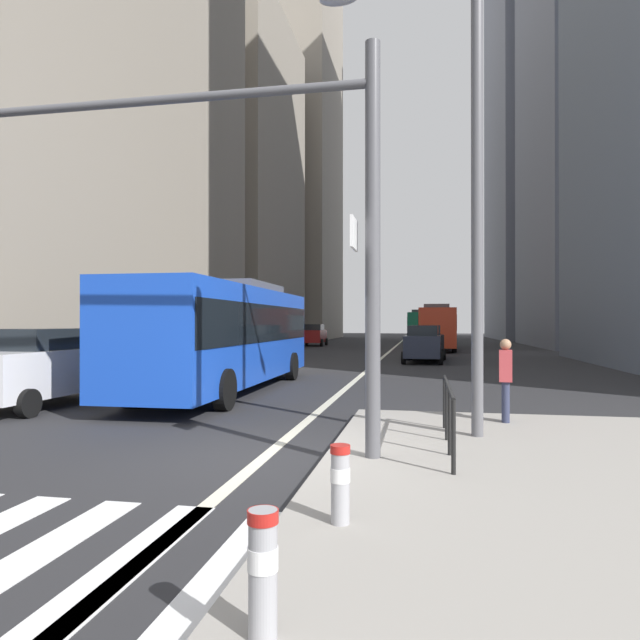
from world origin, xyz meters
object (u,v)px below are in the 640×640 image
car_oncoming_far (314,335)px  bollard_front (263,566)px  pedestrian_waiting (506,376)px  bollard_left (340,479)px  car_oncoming_mid (267,341)px  city_bus_red_receding (435,326)px  city_bus_red_distant (421,325)px  car_receding_far (423,344)px  car_receding_near (426,341)px  traffic_signal_gantry (219,187)px  city_bus_blue_oncoming (227,331)px  sedan_white_oncoming (40,367)px  street_lamp_post (477,136)px

car_oncoming_far → bollard_front: 46.15m
pedestrian_waiting → car_oncoming_far: bearing=106.8°
bollard_left → car_oncoming_mid: bearing=107.6°
city_bus_red_receding → city_bus_red_distant: same height
city_bus_red_distant → car_receding_far: city_bus_red_distant is taller
car_receding_near → traffic_signal_gantry: size_ratio=0.67×
city_bus_red_receding → car_receding_near: bearing=-94.3°
city_bus_blue_oncoming → car_receding_near: 17.95m
car_receding_near → car_oncoming_far: 18.51m
sedan_white_oncoming → traffic_signal_gantry: 8.26m
car_oncoming_mid → car_oncoming_far: same height
street_lamp_post → city_bus_red_distant: bearing=91.4°
city_bus_blue_oncoming → car_receding_near: size_ratio=2.42×
city_bus_red_receding → city_bus_red_distant: 17.36m
car_oncoming_mid → car_receding_near: (9.43, 0.78, 0.00)m
city_bus_blue_oncoming → city_bus_red_distant: same height
car_oncoming_far → traffic_signal_gantry: (6.64, -40.65, 3.16)m
car_receding_near → street_lamp_post: bearing=-88.0°
car_oncoming_far → car_oncoming_mid: bearing=-88.7°
city_bus_blue_oncoming → car_oncoming_mid: city_bus_blue_oncoming is taller
street_lamp_post → bollard_front: 8.22m
city_bus_red_distant → street_lamp_post: size_ratio=1.43×
sedan_white_oncoming → traffic_signal_gantry: bearing=-33.9°
city_bus_red_distant → bollard_front: 57.10m
car_receding_near → traffic_signal_gantry: traffic_signal_gantry is taller
bollard_front → pedestrian_waiting: size_ratio=0.49×
car_receding_near → car_oncoming_far: (-9.79, 15.70, -0.00)m
city_bus_red_distant → sedan_white_oncoming: bearing=-100.7°
car_oncoming_far → bollard_left: car_oncoming_far is taller
car_oncoming_mid → traffic_signal_gantry: size_ratio=0.61×
city_bus_red_receding → traffic_signal_gantry: size_ratio=1.61×
sedan_white_oncoming → car_receding_near: bearing=65.4°
city_bus_blue_oncoming → street_lamp_post: street_lamp_post is taller
city_bus_blue_oncoming → street_lamp_post: bearing=-42.5°
car_oncoming_mid → car_receding_far: 9.74m
car_receding_far → street_lamp_post: bearing=-87.3°
car_oncoming_mid → pedestrian_waiting: bearing=-62.4°
street_lamp_post → car_oncoming_mid: bearing=114.6°
city_bus_blue_oncoming → city_bus_red_distant: (5.57, 44.37, 0.00)m
car_oncoming_mid → car_receding_near: 9.46m
sedan_white_oncoming → pedestrian_waiting: 11.00m
sedan_white_oncoming → city_bus_blue_oncoming: bearing=47.2°
car_oncoming_far → city_bus_red_distant: bearing=51.4°
car_oncoming_mid → street_lamp_post: street_lamp_post is taller
city_bus_red_receding → bollard_left: size_ratio=14.71×
traffic_signal_gantry → car_oncoming_far: bearing=99.3°
bollard_left → pedestrian_waiting: size_ratio=0.47×
bollard_left → car_oncoming_far: bearing=101.6°
sedan_white_oncoming → city_bus_red_receding: (10.26, 30.84, 0.85)m
car_oncoming_mid → car_oncoming_far: size_ratio=1.03×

